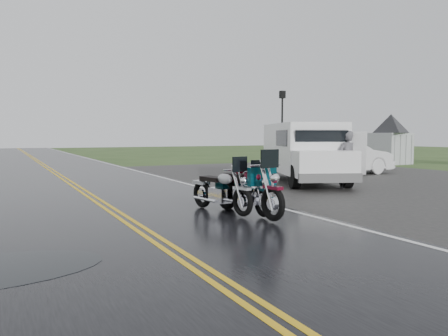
# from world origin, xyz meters

# --- Properties ---
(ground) EXTENTS (120.00, 120.00, 0.00)m
(ground) POSITION_xyz_m (0.00, 0.00, 0.00)
(ground) COLOR #2D471E
(ground) RESTS_ON ground
(road) EXTENTS (8.00, 100.00, 0.04)m
(road) POSITION_xyz_m (0.00, 10.00, 0.02)
(road) COLOR black
(road) RESTS_ON ground
(parking_pad) EXTENTS (14.00, 24.00, 0.03)m
(parking_pad) POSITION_xyz_m (11.00, 5.00, 0.01)
(parking_pad) COLOR black
(parking_pad) RESTS_ON ground
(visitor_center) EXTENTS (16.00, 10.00, 4.80)m
(visitor_center) POSITION_xyz_m (20.00, 12.00, 2.40)
(visitor_center) COLOR #A8AAAD
(visitor_center) RESTS_ON ground
(motorcycle_red) EXTENTS (1.09, 2.55, 1.47)m
(motorcycle_red) POSITION_xyz_m (2.63, -0.54, 0.74)
(motorcycle_red) COLOR #580A1C
(motorcycle_red) RESTS_ON ground
(motorcycle_teal) EXTENTS (0.79, 2.14, 1.26)m
(motorcycle_teal) POSITION_xyz_m (2.72, -0.02, 0.63)
(motorcycle_teal) COLOR #05323E
(motorcycle_teal) RESTS_ON ground
(motorcycle_silver) EXTENTS (1.14, 2.30, 1.30)m
(motorcycle_silver) POSITION_xyz_m (2.35, 0.23, 0.65)
(motorcycle_silver) COLOR #A7A9AF
(motorcycle_silver) RESTS_ON ground
(van_white) EXTENTS (4.30, 6.41, 2.36)m
(van_white) POSITION_xyz_m (6.54, 4.00, 1.18)
(van_white) COLOR white
(van_white) RESTS_ON ground
(person_at_van) EXTENTS (0.73, 0.50, 1.97)m
(person_at_van) POSITION_xyz_m (8.26, 3.36, 0.99)
(person_at_van) COLOR #535258
(person_at_van) RESTS_ON ground
(sedan_white) EXTENTS (4.97, 1.92, 1.62)m
(sedan_white) POSITION_xyz_m (11.92, 7.53, 0.81)
(sedan_white) COLOR silver
(sedan_white) RESTS_ON ground
(lamp_post_far_right) EXTENTS (0.38, 0.38, 4.41)m
(lamp_post_far_right) POSITION_xyz_m (11.99, 12.59, 2.20)
(lamp_post_far_right) COLOR black
(lamp_post_far_right) RESTS_ON ground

